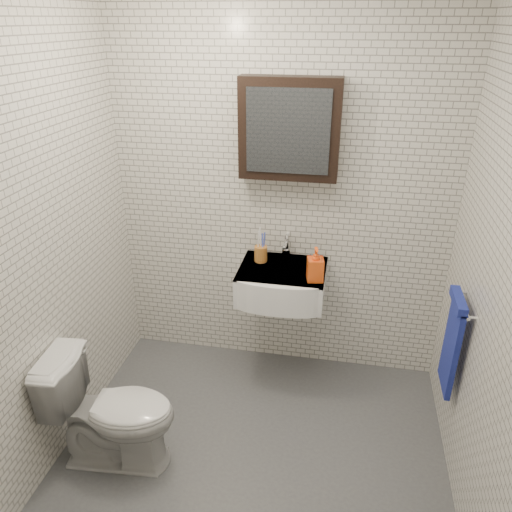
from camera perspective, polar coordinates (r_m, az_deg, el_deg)
name	(u,v)px	position (r m, az deg, el deg)	size (l,w,h in m)	color
ground	(252,457)	(3.11, -0.51, -22.03)	(2.20, 2.00, 0.01)	#4A4C51
room_shell	(250,222)	(2.25, -0.65, 3.90)	(2.22, 2.02, 2.51)	silver
washbasin	(281,284)	(3.20, 2.91, -3.21)	(0.55, 0.50, 0.20)	white
faucet	(286,249)	(3.31, 3.46, 0.85)	(0.06, 0.20, 0.15)	silver
mirror_cabinet	(289,129)	(3.06, 3.84, 14.25)	(0.60, 0.15, 0.60)	black
towel_rail	(453,339)	(2.94, 21.55, -8.86)	(0.09, 0.30, 0.58)	silver
toothbrush_cup	(261,253)	(3.26, 0.55, 0.36)	(0.10, 0.10, 0.23)	#AE6B2B
soap_bottle	(315,264)	(3.02, 6.81, -0.94)	(0.10, 0.10, 0.21)	orange
toilet	(113,411)	(2.97, -16.04, -16.63)	(0.39, 0.68, 0.70)	silver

